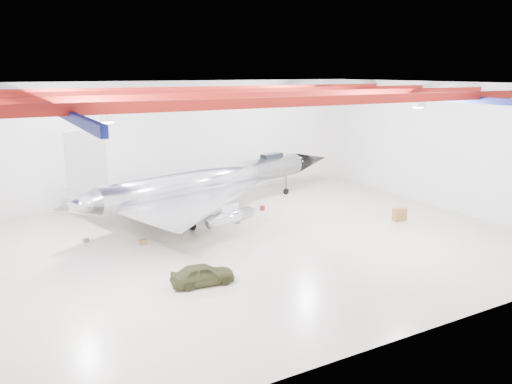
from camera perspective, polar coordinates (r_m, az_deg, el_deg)
floor at (r=35.44m, az=-1.69°, el=-5.91°), size 40.00×40.00×0.00m
wall_back at (r=47.68m, az=-10.02°, el=5.78°), size 40.00×0.00×40.00m
wall_right at (r=46.49m, az=20.86°, el=4.90°), size 0.00×30.00×30.00m
ceiling at (r=33.40m, az=-1.83°, el=12.17°), size 40.00×40.00×0.00m
ceiling_structure at (r=33.43m, az=-1.82°, el=11.01°), size 39.50×29.50×1.08m
jet_aircraft at (r=42.40m, az=-5.11°, el=1.03°), size 28.86×20.81×8.04m
jeep at (r=28.88m, az=-6.11°, el=-9.33°), size 3.78×1.88×1.24m
desk at (r=42.22m, az=16.08°, el=-2.50°), size 1.16×0.67×1.01m
crate_ply at (r=36.12m, az=-12.79°, el=-5.58°), size 0.57×0.50×0.34m
toolbox_red at (r=41.97m, az=-5.65°, el=-2.59°), size 0.53×0.45×0.34m
engine_drum at (r=40.06m, az=-2.11°, el=-3.27°), size 0.46×0.46×0.41m
crate_small at (r=37.68m, az=-18.87°, el=-5.24°), size 0.46×0.41×0.26m
tool_chest at (r=43.69m, az=0.75°, el=-1.83°), size 0.59×0.59×0.40m
oil_barrel at (r=40.64m, az=-7.36°, el=-3.18°), size 0.60×0.53×0.35m
spares_box at (r=43.30m, az=-2.72°, el=-2.01°), size 0.41×0.41×0.36m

